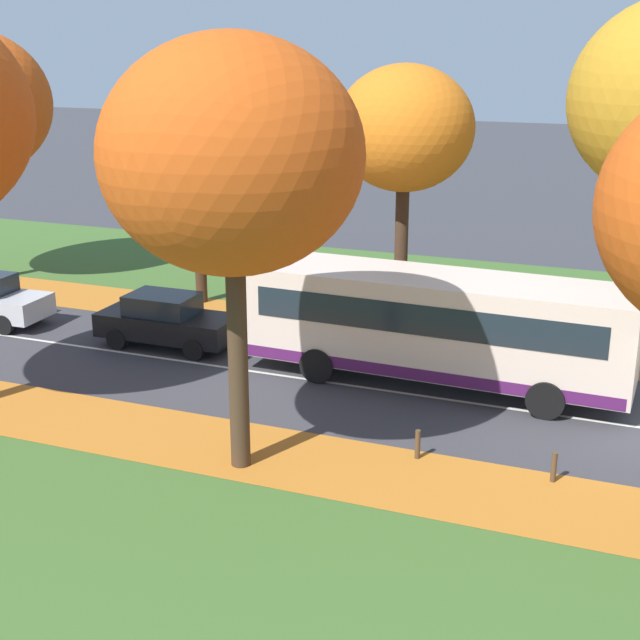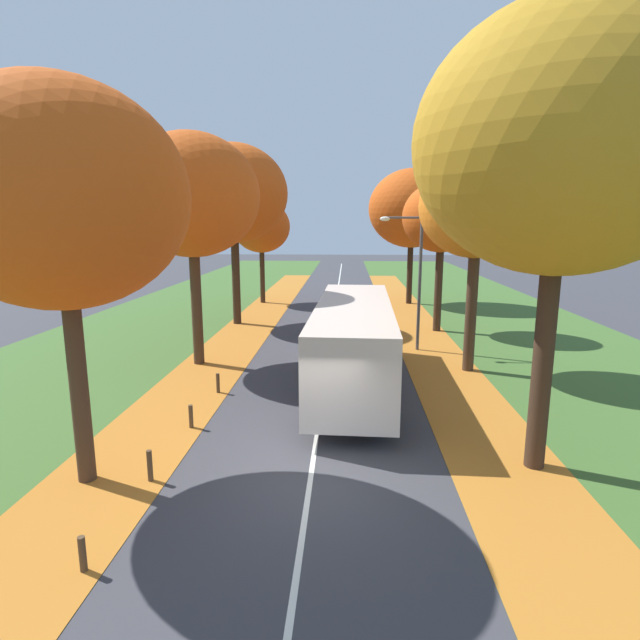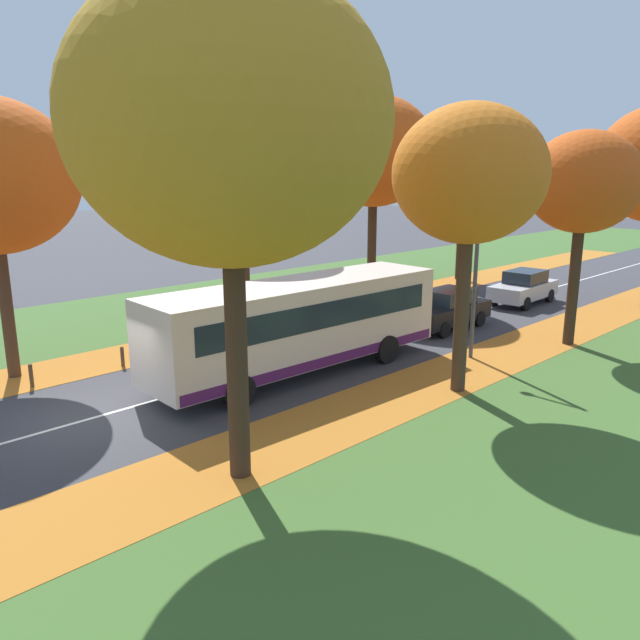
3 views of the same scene
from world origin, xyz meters
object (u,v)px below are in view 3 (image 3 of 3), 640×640
tree_right_near (469,176)px  tree_left_far (463,187)px  streetlamp_right (468,250)px  car_black_lead (447,309)px  tree_right_nearest (229,121)px  tree_left_mid (374,152)px  bollard_fourth (198,340)px  car_silver_following (524,287)px  tree_left_near (241,162)px  bollard_second (31,376)px  bus (299,322)px  bollard_third (122,357)px  tree_right_mid (583,183)px

tree_right_near → tree_left_far: bearing=123.7°
tree_left_far → streetlamp_right: tree_left_far is taller
tree_right_near → car_black_lead: 9.25m
tree_left_far → tree_right_nearest: (10.54, -24.11, 1.95)m
tree_left_mid → bollard_fourth: bearing=-80.7°
tree_right_near → car_silver_following: size_ratio=1.93×
streetlamp_right → car_black_lead: streetlamp_right is taller
tree_left_mid → streetlamp_right: tree_left_mid is taller
tree_left_near → bollard_second: size_ratio=12.44×
tree_left_mid → tree_left_far: bearing=88.5°
tree_right_nearest → car_silver_following: size_ratio=2.38×
bollard_second → bus: size_ratio=0.07×
bollard_third → car_black_lead: bearing=69.2°
tree_left_far → streetlamp_right: (8.95, -13.13, -1.64)m
tree_left_mid → tree_right_nearest: (10.74, -16.50, 0.11)m
bollard_third → car_silver_following: 19.27m
tree_right_near → tree_right_mid: (0.05, 7.27, -0.32)m
tree_left_mid → car_black_lead: bearing=-22.5°
tree_right_mid → bollard_fourth: 14.94m
tree_left_far → streetlamp_right: 15.98m
bollard_third → car_black_lead: car_black_lead is taller
tree_right_near → bollard_fourth: tree_right_near is taller
bollard_third → tree_left_mid: bearing=97.4°
bollard_fourth → bus: 4.86m
tree_left_far → tree_right_mid: size_ratio=0.93×
tree_left_far → tree_left_mid: bearing=-91.5°
bollard_second → tree_left_mid: bearing=96.2°
car_silver_following → tree_left_mid: bearing=-147.4°
tree_left_near → bollard_third: size_ratio=13.51×
tree_left_near → car_black_lead: tree_left_near is taller
tree_right_mid → streetlamp_right: size_ratio=1.30×
bollard_third → bus: bus is taller
bollard_fourth → tree_left_far: bearing=95.1°
tree_left_far → car_black_lead: tree_left_far is taller
tree_left_near → bollard_fourth: size_ratio=13.32×
tree_left_mid → bollard_third: 16.36m
tree_right_mid → car_black_lead: 6.99m
tree_left_far → bus: size_ratio=0.69×
tree_left_near → bollard_fourth: 7.46m
tree_left_near → tree_right_nearest: 13.38m
tree_left_near → car_silver_following: 14.92m
streetlamp_right → car_black_lead: (-2.66, 2.84, -2.92)m
tree_left_mid → tree_right_mid: tree_left_mid is taller
bus → car_silver_following: (-0.20, 14.95, -0.89)m
tree_left_far → car_black_lead: 12.90m
car_black_lead → car_silver_following: same height
tree_left_mid → tree_left_far: tree_left_mid is taller
tree_right_near → streetlamp_right: size_ratio=1.37×
tree_left_far → tree_right_nearest: 26.38m
tree_left_mid → car_silver_following: bearing=32.6°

